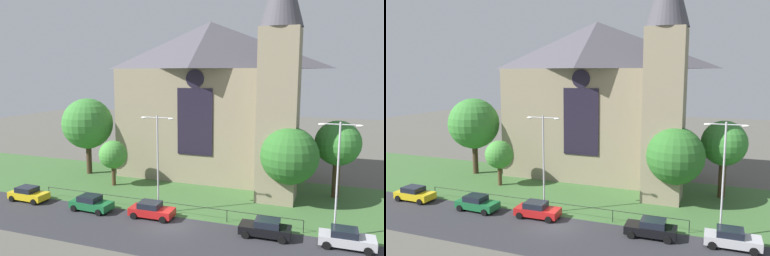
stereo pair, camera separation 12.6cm
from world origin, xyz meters
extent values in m
plane|color=#56544C|center=(0.00, 10.00, 0.00)|extent=(160.00, 160.00, 0.00)
cube|color=#2D2D33|center=(0.00, -2.00, 0.00)|extent=(120.00, 8.00, 0.01)
cube|color=#3D6633|center=(0.00, 8.00, 0.00)|extent=(120.00, 20.00, 0.01)
cube|color=gray|center=(-2.12, 18.41, 7.00)|extent=(22.00, 12.00, 14.00)
pyramid|color=#47444C|center=(-2.12, 18.41, 17.00)|extent=(22.00, 12.00, 6.00)
cube|color=black|center=(-2.12, 12.36, 7.70)|extent=(4.40, 0.16, 8.00)
cylinder|color=black|center=(-2.12, 12.36, 12.80)|extent=(2.20, 0.15, 2.20)
cube|color=gray|center=(7.88, 10.41, 9.00)|extent=(4.00, 4.00, 18.00)
cylinder|color=black|center=(-2.12, 2.50, 1.10)|extent=(26.88, 0.05, 0.05)
cylinder|color=black|center=(-15.56, 2.50, 0.55)|extent=(0.07, 0.07, 1.10)
cylinder|color=black|center=(-8.84, 2.50, 0.55)|extent=(0.07, 0.07, 1.10)
cylinder|color=black|center=(-2.12, 2.50, 0.55)|extent=(0.07, 0.07, 1.10)
cylinder|color=black|center=(4.60, 2.50, 0.55)|extent=(0.06, 0.07, 1.10)
cylinder|color=black|center=(11.32, 2.50, 0.55)|extent=(0.07, 0.07, 1.10)
cylinder|color=#4C3823|center=(13.87, 13.32, 2.11)|extent=(0.77, 0.77, 4.22)
sphere|color=#387F33|center=(13.87, 13.32, 6.03)|extent=(4.84, 4.84, 4.84)
cylinder|color=#423021|center=(9.29, 8.95, 1.51)|extent=(0.79, 0.79, 3.02)
sphere|color=#2D6B28|center=(9.29, 8.95, 5.21)|extent=(5.86, 5.86, 5.86)
cylinder|color=#4C3823|center=(-11.21, 8.71, 1.27)|extent=(0.49, 0.49, 2.54)
sphere|color=#428C38|center=(-11.21, 8.71, 3.80)|extent=(3.37, 3.37, 3.37)
cylinder|color=#423021|center=(-17.24, 12.24, 2.15)|extent=(0.72, 0.72, 4.30)
sphere|color=#387F33|center=(-17.24, 12.24, 6.81)|extent=(6.69, 6.69, 6.69)
cylinder|color=#B2B2B7|center=(-2.25, 2.40, 4.76)|extent=(0.16, 0.16, 9.53)
cylinder|color=#B2B2B7|center=(-2.95, 2.40, 9.33)|extent=(1.40, 0.10, 0.10)
cylinder|color=#B2B2B7|center=(-1.55, 2.40, 9.33)|extent=(1.40, 0.10, 0.10)
ellipsoid|color=white|center=(-3.65, 2.40, 9.28)|extent=(0.57, 0.26, 0.20)
ellipsoid|color=white|center=(-0.85, 2.40, 9.28)|extent=(0.57, 0.26, 0.20)
cylinder|color=#B2B2B7|center=(13.77, 2.40, 4.83)|extent=(0.16, 0.16, 9.66)
cylinder|color=#B2B2B7|center=(13.07, 2.40, 9.46)|extent=(1.40, 0.10, 0.10)
cylinder|color=#B2B2B7|center=(14.47, 2.40, 9.46)|extent=(1.40, 0.10, 0.10)
ellipsoid|color=white|center=(12.37, 2.40, 9.41)|extent=(0.57, 0.26, 0.20)
ellipsoid|color=white|center=(15.17, 2.40, 9.41)|extent=(0.57, 0.26, 0.20)
cube|color=gold|center=(-16.66, 0.73, 0.61)|extent=(4.23, 1.87, 0.70)
cube|color=black|center=(-16.86, 0.73, 1.23)|extent=(2.02, 1.63, 0.55)
cylinder|color=black|center=(-15.18, 1.60, 0.32)|extent=(0.64, 0.23, 0.64)
cylinder|color=black|center=(-15.21, -0.20, 0.32)|extent=(0.64, 0.23, 0.64)
cylinder|color=black|center=(-18.12, 1.65, 0.32)|extent=(0.64, 0.23, 0.64)
cylinder|color=black|center=(-18.15, -0.15, 0.32)|extent=(0.64, 0.23, 0.64)
cube|color=#196033|center=(-8.69, 0.62, 0.61)|extent=(4.28, 1.99, 0.70)
cube|color=black|center=(-8.89, 0.63, 1.23)|extent=(2.07, 1.69, 0.55)
cylinder|color=black|center=(-7.18, 1.45, 0.32)|extent=(0.65, 0.25, 0.64)
cylinder|color=black|center=(-7.26, -0.35, 0.32)|extent=(0.65, 0.25, 0.64)
cylinder|color=black|center=(-10.11, 1.58, 0.32)|extent=(0.65, 0.25, 0.64)
cylinder|color=black|center=(-10.20, -0.21, 0.32)|extent=(0.65, 0.25, 0.64)
cube|color=#B21919|center=(-2.28, 1.06, 0.61)|extent=(4.24, 1.90, 0.70)
cube|color=black|center=(-2.48, 1.06, 1.23)|extent=(2.04, 1.65, 0.55)
cylinder|color=black|center=(-0.83, 2.00, 0.32)|extent=(0.64, 0.23, 0.64)
cylinder|color=black|center=(-0.79, 0.20, 0.32)|extent=(0.64, 0.23, 0.64)
cylinder|color=black|center=(-3.77, 1.93, 0.32)|extent=(0.64, 0.23, 0.64)
cylinder|color=black|center=(-3.73, 0.13, 0.32)|extent=(0.64, 0.23, 0.64)
cube|color=black|center=(8.37, 0.62, 0.61)|extent=(4.23, 1.88, 0.70)
cube|color=black|center=(8.57, 0.62, 1.23)|extent=(2.03, 1.64, 0.55)
cylinder|color=black|center=(6.92, -0.31, 0.32)|extent=(0.64, 0.23, 0.64)
cylinder|color=black|center=(6.88, 1.49, 0.32)|extent=(0.64, 0.23, 0.64)
cylinder|color=black|center=(9.86, -0.25, 0.32)|extent=(0.64, 0.23, 0.64)
cylinder|color=black|center=(9.82, 1.55, 0.32)|extent=(0.64, 0.23, 0.64)
cube|color=#B7B7BC|center=(14.67, 0.91, 0.61)|extent=(4.21, 1.83, 0.70)
cube|color=black|center=(14.47, 0.91, 1.23)|extent=(2.01, 1.62, 0.55)
cylinder|color=black|center=(16.14, 1.82, 0.32)|extent=(0.64, 0.22, 0.64)
cylinder|color=black|center=(16.15, 0.02, 0.32)|extent=(0.64, 0.22, 0.64)
cylinder|color=black|center=(13.20, 1.80, 0.32)|extent=(0.64, 0.22, 0.64)
cylinder|color=black|center=(13.21, 0.00, 0.32)|extent=(0.64, 0.22, 0.64)
camera|label=1|loc=(13.02, -29.21, 13.53)|focal=35.16mm
camera|label=2|loc=(13.14, -29.17, 13.53)|focal=35.16mm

